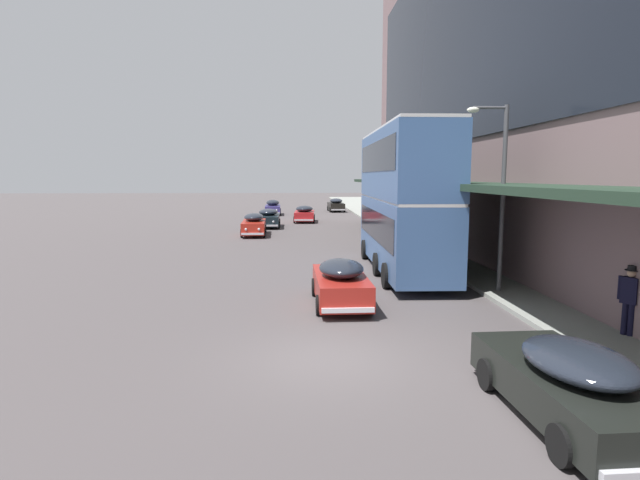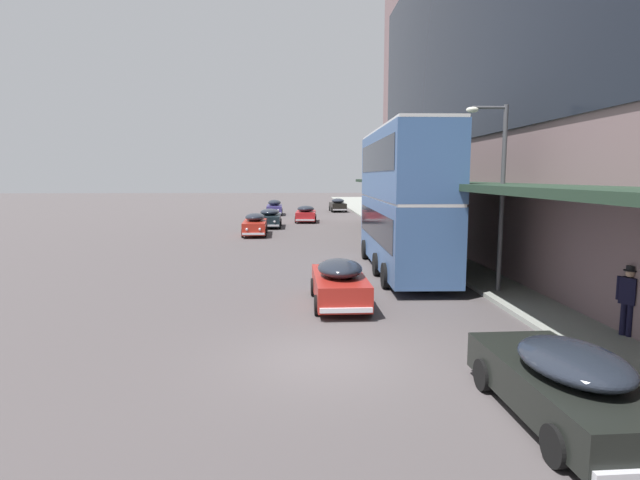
{
  "view_description": "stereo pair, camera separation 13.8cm",
  "coord_description": "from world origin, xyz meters",
  "views": [
    {
      "loc": [
        -0.77,
        -11.33,
        4.3
      ],
      "look_at": [
        0.41,
        12.68,
        1.23
      ],
      "focal_mm": 28.0,
      "sensor_mm": 36.0,
      "label": 1
    },
    {
      "loc": [
        -0.63,
        -11.33,
        4.3
      ],
      "look_at": [
        0.41,
        12.68,
        1.23
      ],
      "focal_mm": 28.0,
      "sensor_mm": 36.0,
      "label": 2
    }
  ],
  "objects": [
    {
      "name": "ground",
      "position": [
        0.0,
        0.0,
        0.0
      ],
      "size": [
        240.0,
        240.0,
        0.0
      ],
      "primitive_type": "plane",
      "color": "#4F494A"
    },
    {
      "name": "transit_bus_kerbside_front",
      "position": [
        4.01,
        10.72,
        3.43
      ],
      "size": [
        2.87,
        10.78,
        6.37
      ],
      "color": "#406399",
      "rests_on": "ground"
    },
    {
      "name": "sedan_trailing_near",
      "position": [
        0.07,
        35.81,
        0.77
      ],
      "size": [
        2.09,
        4.32,
        1.57
      ],
      "color": "red",
      "rests_on": "ground"
    },
    {
      "name": "sedan_trailing_mid",
      "position": [
        -3.09,
        31.06,
        0.78
      ],
      "size": [
        1.99,
        4.62,
        1.57
      ],
      "color": "black",
      "rests_on": "ground"
    },
    {
      "name": "sedan_far_back",
      "position": [
        4.03,
        -3.21,
        0.72
      ],
      "size": [
        2.1,
        4.61,
        1.44
      ],
      "color": "black",
      "rests_on": "ground"
    },
    {
      "name": "sedan_lead_mid",
      "position": [
        0.73,
        5.05,
        0.77
      ],
      "size": [
        1.86,
        4.38,
        1.57
      ],
      "color": "#A5231C",
      "rests_on": "ground"
    },
    {
      "name": "sedan_oncoming_rear",
      "position": [
        -3.33,
        44.96,
        0.82
      ],
      "size": [
        1.89,
        4.71,
        1.69
      ],
      "color": "navy",
      "rests_on": "ground"
    },
    {
      "name": "sedan_second_mid",
      "position": [
        -3.84,
        25.35,
        0.79
      ],
      "size": [
        1.89,
        4.85,
        1.61
      ],
      "color": "#AC2518",
      "rests_on": "ground"
    },
    {
      "name": "sedan_oncoming_front",
      "position": [
        4.2,
        49.91,
        0.8
      ],
      "size": [
        1.98,
        4.83,
        1.63
      ],
      "color": "black",
      "rests_on": "ground"
    },
    {
      "name": "pedestrian_at_kerb",
      "position": [
        7.94,
        0.98,
        1.18
      ],
      "size": [
        0.42,
        0.54,
        1.86
      ],
      "color": "black",
      "rests_on": "sidewalk_kerb"
    },
    {
      "name": "street_lamp",
      "position": [
        6.49,
        6.25,
        4.03
      ],
      "size": [
        1.5,
        0.28,
        6.64
      ],
      "color": "#4C4C51",
      "rests_on": "sidewalk_kerb"
    },
    {
      "name": "fire_hydrant",
      "position": [
        6.49,
        14.22,
        0.49
      ],
      "size": [
        0.2,
        0.4,
        0.7
      ],
      "color": "red",
      "rests_on": "sidewalk_kerb"
    }
  ]
}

